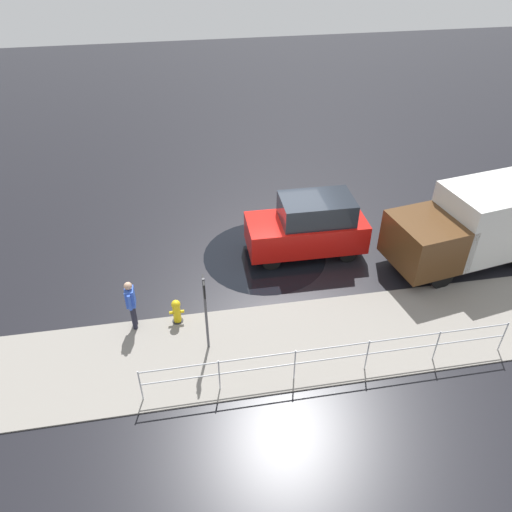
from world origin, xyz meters
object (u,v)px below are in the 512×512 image
at_px(pedestrian, 131,302).
at_px(sign_post, 205,304).
at_px(moving_hatchback, 309,226).
at_px(delivery_truck, 476,224).
at_px(fire_hydrant, 177,312).

relative_size(pedestrian, sign_post, 0.68).
height_order(moving_hatchback, pedestrian, moving_hatchback).
xyz_separation_m(delivery_truck, fire_hydrant, (9.67, 1.38, -0.97)).
relative_size(moving_hatchback, pedestrian, 2.42).
distance_m(delivery_truck, pedestrian, 10.95).
height_order(moving_hatchback, sign_post, sign_post).
distance_m(delivery_truck, fire_hydrant, 9.82).
relative_size(moving_hatchback, fire_hydrant, 4.89).
height_order(delivery_truck, sign_post, delivery_truck).
distance_m(moving_hatchback, fire_hydrant, 5.30).
bearing_deg(fire_hydrant, moving_hatchback, -149.05).
relative_size(moving_hatchback, sign_post, 1.63).
relative_size(fire_hydrant, sign_post, 0.33).
height_order(fire_hydrant, pedestrian, pedestrian).
bearing_deg(pedestrian, moving_hatchback, -154.65).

